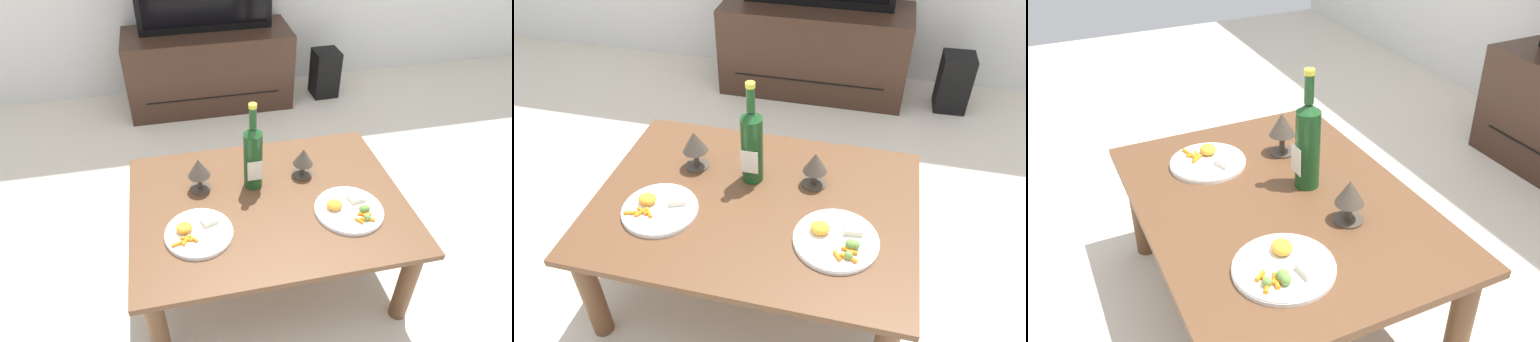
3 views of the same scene
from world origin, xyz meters
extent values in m
plane|color=beige|center=(0.00, 0.00, 0.00)|extent=(6.40, 6.40, 0.00)
cube|color=brown|center=(0.00, 0.00, 0.41)|extent=(1.09, 0.80, 0.03)
cylinder|color=brown|center=(-0.48, -0.33, 0.20)|extent=(0.07, 0.07, 0.40)
cylinder|color=brown|center=(0.48, -0.33, 0.20)|extent=(0.07, 0.07, 0.40)
cylinder|color=brown|center=(-0.48, 0.33, 0.20)|extent=(0.07, 0.07, 0.40)
cylinder|color=brown|center=(0.48, 0.33, 0.20)|extent=(0.07, 0.07, 0.40)
cube|color=#382319|center=(-0.04, 1.57, 0.26)|extent=(1.10, 0.43, 0.53)
cube|color=black|center=(-0.04, 1.35, 0.16)|extent=(0.88, 0.01, 0.01)
cube|color=black|center=(0.79, 1.52, 0.17)|extent=(0.18, 0.18, 0.34)
cylinder|color=#19471E|center=(-0.04, 0.12, 0.55)|extent=(0.08, 0.08, 0.25)
cone|color=#19471E|center=(-0.04, 0.12, 0.69)|extent=(0.08, 0.08, 0.03)
cylinder|color=#19471E|center=(-0.04, 0.12, 0.75)|extent=(0.03, 0.03, 0.09)
cylinder|color=yellow|center=(-0.04, 0.12, 0.80)|extent=(0.03, 0.03, 0.02)
cube|color=silver|center=(-0.04, 0.08, 0.52)|extent=(0.06, 0.00, 0.09)
cylinder|color=#473D33|center=(-0.26, 0.14, 0.43)|extent=(0.09, 0.09, 0.01)
cylinder|color=#473D33|center=(-0.26, 0.14, 0.46)|extent=(0.02, 0.02, 0.07)
cone|color=#473D33|center=(-0.26, 0.14, 0.53)|extent=(0.09, 0.09, 0.08)
cylinder|color=#473D33|center=(0.18, 0.14, 0.43)|extent=(0.09, 0.09, 0.01)
cylinder|color=#473D33|center=(0.18, 0.14, 0.46)|extent=(0.02, 0.02, 0.05)
cone|color=#473D33|center=(0.18, 0.14, 0.52)|extent=(0.08, 0.08, 0.07)
cylinder|color=white|center=(-0.29, -0.12, 0.43)|extent=(0.25, 0.25, 0.01)
torus|color=white|center=(-0.29, -0.12, 0.44)|extent=(0.25, 0.25, 0.01)
ellipsoid|color=orange|center=(-0.34, -0.10, 0.45)|extent=(0.06, 0.05, 0.03)
cube|color=beige|center=(-0.25, -0.08, 0.45)|extent=(0.07, 0.06, 0.02)
cylinder|color=orange|center=(-0.31, -0.15, 0.44)|extent=(0.04, 0.04, 0.01)
cylinder|color=orange|center=(-0.34, -0.15, 0.44)|extent=(0.05, 0.03, 0.01)
cylinder|color=orange|center=(-0.34, -0.15, 0.44)|extent=(0.03, 0.05, 0.01)
cylinder|color=orange|center=(-0.37, -0.16, 0.44)|extent=(0.05, 0.02, 0.01)
cylinder|color=white|center=(0.29, -0.12, 0.43)|extent=(0.27, 0.27, 0.01)
torus|color=white|center=(0.29, -0.12, 0.44)|extent=(0.26, 0.26, 0.01)
ellipsoid|color=orange|center=(0.24, -0.10, 0.45)|extent=(0.06, 0.06, 0.03)
cube|color=beige|center=(0.34, -0.07, 0.45)|extent=(0.06, 0.05, 0.02)
cylinder|color=orange|center=(0.30, -0.19, 0.44)|extent=(0.03, 0.04, 0.01)
cylinder|color=orange|center=(0.33, -0.18, 0.44)|extent=(0.04, 0.01, 0.01)
cylinder|color=orange|center=(0.35, -0.19, 0.44)|extent=(0.04, 0.03, 0.01)
cylinder|color=orange|center=(0.33, -0.18, 0.44)|extent=(0.03, 0.04, 0.01)
cylinder|color=orange|center=(0.34, -0.17, 0.44)|extent=(0.04, 0.02, 0.01)
cylinder|color=orange|center=(0.33, -0.16, 0.44)|extent=(0.04, 0.02, 0.01)
sphere|color=olive|center=(0.34, -0.15, 0.45)|extent=(0.03, 0.03, 0.03)
sphere|color=olive|center=(0.35, -0.14, 0.45)|extent=(0.03, 0.03, 0.03)
sphere|color=olive|center=(0.34, -0.19, 0.45)|extent=(0.03, 0.03, 0.03)
camera|label=1|loc=(-0.32, -1.26, 1.62)|focal=31.19mm
camera|label=2|loc=(0.33, -1.16, 1.53)|focal=33.92mm
camera|label=3|loc=(1.26, -0.59, 1.37)|focal=39.35mm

